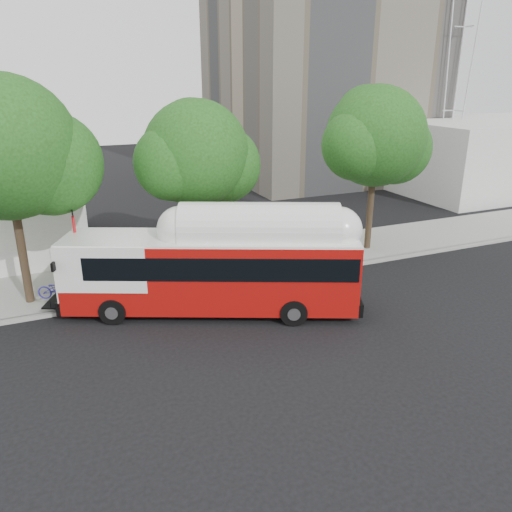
% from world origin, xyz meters
% --- Properties ---
extents(ground, '(120.00, 120.00, 0.00)m').
position_xyz_m(ground, '(0.00, 0.00, 0.00)').
color(ground, black).
rests_on(ground, ground).
extents(sidewalk, '(60.00, 5.00, 0.15)m').
position_xyz_m(sidewalk, '(0.00, 6.50, 0.07)').
color(sidewalk, gray).
rests_on(sidewalk, ground).
extents(curb_strip, '(60.00, 0.30, 0.15)m').
position_xyz_m(curb_strip, '(0.00, 3.90, 0.07)').
color(curb_strip, gray).
rests_on(curb_strip, ground).
extents(red_curb_segment, '(10.00, 0.32, 0.16)m').
position_xyz_m(red_curb_segment, '(-3.00, 3.90, 0.08)').
color(red_curb_segment, maroon).
rests_on(red_curb_segment, ground).
extents(street_tree_left, '(6.67, 5.80, 9.74)m').
position_xyz_m(street_tree_left, '(-8.53, 5.56, 6.60)').
color(street_tree_left, '#2D2116').
rests_on(street_tree_left, ground).
extents(street_tree_mid, '(5.75, 5.00, 8.62)m').
position_xyz_m(street_tree_mid, '(-0.59, 6.06, 5.91)').
color(street_tree_mid, '#2D2116').
rests_on(street_tree_mid, ground).
extents(street_tree_right, '(6.21, 5.40, 9.18)m').
position_xyz_m(street_tree_right, '(9.44, 5.86, 6.26)').
color(street_tree_right, '#2D2116').
rests_on(street_tree_right, ground).
extents(horizon_block, '(20.00, 12.00, 6.00)m').
position_xyz_m(horizon_block, '(30.00, 16.00, 3.00)').
color(horizon_block, silver).
rests_on(horizon_block, ground).
extents(transit_bus, '(12.77, 7.29, 3.84)m').
position_xyz_m(transit_bus, '(-1.73, 1.63, 1.79)').
color(transit_bus, '#9F0D0B').
rests_on(transit_bus, ground).
extents(signal_pole, '(0.12, 0.41, 4.31)m').
position_xyz_m(signal_pole, '(-6.84, 4.48, 2.21)').
color(signal_pole, red).
rests_on(signal_pole, ground).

